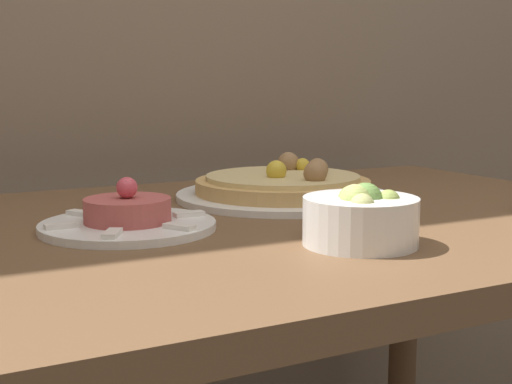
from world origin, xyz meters
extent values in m
cube|color=brown|center=(0.00, 0.39, 0.75)|extent=(1.09, 0.77, 0.03)
cylinder|color=brown|center=(0.48, 0.71, 0.36)|extent=(0.06, 0.06, 0.73)
cylinder|color=white|center=(0.06, 0.51, 0.77)|extent=(0.34, 0.34, 0.01)
cylinder|color=tan|center=(0.06, 0.51, 0.78)|extent=(0.28, 0.28, 0.02)
cylinder|color=#E0C684|center=(0.06, 0.51, 0.80)|extent=(0.24, 0.24, 0.01)
sphere|color=#997047|center=(0.10, 0.47, 0.81)|extent=(0.03, 0.03, 0.03)
sphere|color=gold|center=(0.04, 0.49, 0.81)|extent=(0.03, 0.03, 0.03)
sphere|color=#997047|center=(0.07, 0.44, 0.81)|extent=(0.04, 0.04, 0.04)
sphere|color=#997047|center=(0.11, 0.57, 0.81)|extent=(0.04, 0.04, 0.04)
sphere|color=gold|center=(0.13, 0.56, 0.81)|extent=(0.02, 0.02, 0.02)
cylinder|color=white|center=(-0.23, 0.39, 0.77)|extent=(0.22, 0.22, 0.01)
cylinder|color=#B2514C|center=(-0.23, 0.39, 0.79)|extent=(0.11, 0.11, 0.03)
sphere|color=#DB4C5B|center=(-0.23, 0.39, 0.82)|extent=(0.03, 0.03, 0.03)
cube|color=white|center=(-0.15, 0.39, 0.78)|extent=(0.04, 0.02, 0.01)
cube|color=white|center=(-0.19, 0.47, 0.78)|extent=(0.03, 0.04, 0.01)
cube|color=white|center=(-0.27, 0.47, 0.78)|extent=(0.03, 0.04, 0.01)
cube|color=white|center=(-0.31, 0.39, 0.78)|extent=(0.04, 0.02, 0.01)
cube|color=white|center=(-0.27, 0.32, 0.78)|extent=(0.03, 0.04, 0.01)
cube|color=white|center=(-0.19, 0.32, 0.78)|extent=(0.03, 0.04, 0.01)
cylinder|color=white|center=(-0.02, 0.19, 0.79)|extent=(0.13, 0.13, 0.05)
sphere|color=#A3B25B|center=(-0.03, 0.18, 0.82)|extent=(0.04, 0.04, 0.04)
sphere|color=#8EA34C|center=(0.01, 0.17, 0.81)|extent=(0.03, 0.03, 0.03)
sphere|color=#B7BC70|center=(-0.03, 0.19, 0.82)|extent=(0.04, 0.04, 0.04)
sphere|color=#B7BC70|center=(-0.04, 0.16, 0.81)|extent=(0.03, 0.03, 0.03)
sphere|color=#8EA34C|center=(-0.03, 0.20, 0.82)|extent=(0.03, 0.03, 0.03)
sphere|color=#668E42|center=(-0.02, 0.19, 0.82)|extent=(0.04, 0.04, 0.04)
camera|label=1|loc=(-0.49, -0.45, 0.95)|focal=50.00mm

